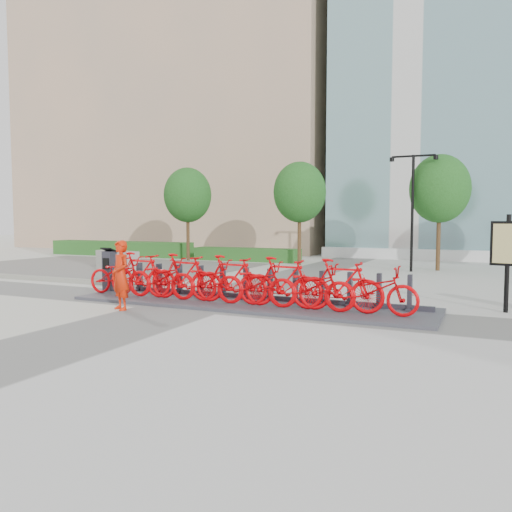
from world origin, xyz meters
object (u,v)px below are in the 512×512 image
at_px(kiosk, 109,270).
at_px(jersey_barrier, 117,261).
at_px(bike_0, 120,275).
at_px(map_sign, 508,248).
at_px(worker_red, 121,275).

height_order(kiosk, jersey_barrier, kiosk).
relative_size(bike_0, jersey_barrier, 0.92).
height_order(kiosk, map_sign, map_sign).
distance_m(bike_0, kiosk, 0.99).
bearing_deg(kiosk, jersey_barrier, 131.09).
bearing_deg(bike_0, worker_red, -139.16).
bearing_deg(map_sign, worker_red, -147.79).
xyz_separation_m(worker_red, jersey_barrier, (-6.41, 7.38, -0.41)).
height_order(kiosk, worker_red, worker_red).
relative_size(jersey_barrier, map_sign, 0.98).
distance_m(kiosk, map_sign, 10.97).
height_order(worker_red, map_sign, map_sign).
bearing_deg(map_sign, kiosk, -162.60).
relative_size(bike_0, map_sign, 0.90).
bearing_deg(jersey_barrier, kiosk, -36.86).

